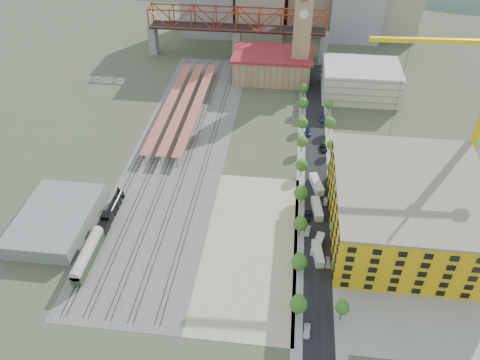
# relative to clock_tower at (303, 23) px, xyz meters

# --- Properties ---
(ground) EXTENTS (400.00, 400.00, 0.00)m
(ground) POSITION_rel_clock_tower_xyz_m (-8.00, -79.99, -28.70)
(ground) COLOR #474C38
(ground) RESTS_ON ground
(ballast_strip) EXTENTS (36.00, 165.00, 0.06)m
(ballast_strip) POSITION_rel_clock_tower_xyz_m (-44.00, -62.49, -28.67)
(ballast_strip) COLOR #605E59
(ballast_strip) RESTS_ON ground
(dirt_lot) EXTENTS (28.00, 67.00, 0.06)m
(dirt_lot) POSITION_rel_clock_tower_xyz_m (-12.00, -111.49, -28.67)
(dirt_lot) COLOR tan
(dirt_lot) RESTS_ON ground
(street_asphalt) EXTENTS (12.00, 170.00, 0.06)m
(street_asphalt) POSITION_rel_clock_tower_xyz_m (8.00, -64.99, -28.67)
(street_asphalt) COLOR black
(street_asphalt) RESTS_ON ground
(sidewalk_west) EXTENTS (3.00, 170.00, 0.04)m
(sidewalk_west) POSITION_rel_clock_tower_xyz_m (2.50, -64.99, -28.68)
(sidewalk_west) COLOR gray
(sidewalk_west) RESTS_ON ground
(sidewalk_east) EXTENTS (3.00, 170.00, 0.04)m
(sidewalk_east) POSITION_rel_clock_tower_xyz_m (13.50, -64.99, -28.68)
(sidewalk_east) COLOR gray
(sidewalk_east) RESTS_ON ground
(construction_pad) EXTENTS (50.00, 90.00, 0.06)m
(construction_pad) POSITION_rel_clock_tower_xyz_m (37.00, -99.99, -28.67)
(construction_pad) COLOR gray
(construction_pad) RESTS_ON ground
(rail_tracks) EXTENTS (26.56, 160.00, 0.18)m
(rail_tracks) POSITION_rel_clock_tower_xyz_m (-45.80, -62.49, -28.55)
(rail_tracks) COLOR #382B23
(rail_tracks) RESTS_ON ground
(platform_canopies) EXTENTS (16.00, 80.00, 4.12)m
(platform_canopies) POSITION_rel_clock_tower_xyz_m (-49.00, -34.99, -24.70)
(platform_canopies) COLOR #CF734F
(platform_canopies) RESTS_ON ground
(station_hall) EXTENTS (38.00, 24.00, 13.10)m
(station_hall) POSITION_rel_clock_tower_xyz_m (-13.00, 2.01, -22.03)
(station_hall) COLOR tan
(station_hall) RESTS_ON ground
(clock_tower) EXTENTS (12.00, 12.00, 52.00)m
(clock_tower) POSITION_rel_clock_tower_xyz_m (0.00, 0.00, 0.00)
(clock_tower) COLOR tan
(clock_tower) RESTS_ON ground
(parking_garage) EXTENTS (34.00, 26.00, 14.00)m
(parking_garage) POSITION_rel_clock_tower_xyz_m (28.00, -9.99, -21.70)
(parking_garage) COLOR silver
(parking_garage) RESTS_ON ground
(truss_bridge) EXTENTS (94.00, 9.60, 25.60)m
(truss_bridge) POSITION_rel_clock_tower_xyz_m (-33.00, 25.01, -9.83)
(truss_bridge) COLOR gray
(truss_bridge) RESTS_ON ground
(construction_building) EXTENTS (44.60, 50.60, 18.80)m
(construction_building) POSITION_rel_clock_tower_xyz_m (34.00, -99.99, -19.29)
(construction_building) COLOR yellow
(construction_building) RESTS_ON ground
(warehouse) EXTENTS (22.00, 32.00, 5.00)m
(warehouse) POSITION_rel_clock_tower_xyz_m (-74.00, -109.99, -26.20)
(warehouse) COLOR gray
(warehouse) RESTS_ON ground
(street_trees) EXTENTS (15.40, 124.40, 8.00)m
(street_trees) POSITION_rel_clock_tower_xyz_m (8.00, -74.99, -28.70)
(street_trees) COLOR #2A6E21
(street_trees) RESTS_ON ground
(distant_hills) EXTENTS (647.00, 264.00, 227.00)m
(distant_hills) POSITION_rel_clock_tower_xyz_m (37.28, 180.01, -108.23)
(distant_hills) COLOR #4C6B59
(distant_hills) RESTS_ON ground
(locomotive) EXTENTS (2.92, 22.49, 5.62)m
(locomotive) POSITION_rel_clock_tower_xyz_m (-58.00, -104.24, -26.60)
(locomotive) COLOR black
(locomotive) RESTS_ON ground
(coach) EXTENTS (3.23, 18.75, 5.88)m
(coach) POSITION_rel_clock_tower_xyz_m (-58.00, -123.85, -25.57)
(coach) COLOR #24371E
(coach) RESTS_ON ground
(site_trailer_a) EXTENTS (3.79, 9.60, 2.56)m
(site_trailer_a) POSITION_rel_clock_tower_xyz_m (8.00, -113.75, -27.42)
(site_trailer_a) COLOR silver
(site_trailer_a) RESTS_ON ground
(site_trailer_b) EXTENTS (4.53, 8.91, 2.36)m
(site_trailer_b) POSITION_rel_clock_tower_xyz_m (8.00, -109.85, -27.52)
(site_trailer_b) COLOR silver
(site_trailer_b) RESTS_ON ground
(site_trailer_c) EXTENTS (4.02, 10.26, 2.73)m
(site_trailer_c) POSITION_rel_clock_tower_xyz_m (8.00, -94.04, -27.33)
(site_trailer_c) COLOR silver
(site_trailer_c) RESTS_ON ground
(site_trailer_d) EXTENTS (5.27, 10.57, 2.80)m
(site_trailer_d) POSITION_rel_clock_tower_xyz_m (8.00, -81.22, -27.30)
(site_trailer_d) COLOR silver
(site_trailer_d) RESTS_ON ground
(car_0) EXTENTS (2.08, 4.49, 1.49)m
(car_0) POSITION_rel_clock_tower_xyz_m (5.00, -139.99, -27.95)
(car_0) COLOR white
(car_0) RESTS_ON ground
(car_1) EXTENTS (2.23, 4.75, 1.50)m
(car_1) POSITION_rel_clock_tower_xyz_m (5.00, -104.05, -27.94)
(car_1) COLOR #A2A2A7
(car_1) RESTS_ON ground
(car_2) EXTENTS (3.11, 5.30, 1.39)m
(car_2) POSITION_rel_clock_tower_xyz_m (5.00, -97.08, -28.00)
(car_2) COLOR black
(car_2) RESTS_ON ground
(car_3) EXTENTS (2.17, 5.10, 1.47)m
(car_3) POSITION_rel_clock_tower_xyz_m (5.00, -46.88, -27.96)
(car_3) COLOR navy
(car_3) RESTS_ON ground
(car_4) EXTENTS (1.83, 4.29, 1.44)m
(car_4) POSITION_rel_clock_tower_xyz_m (11.00, -116.55, -27.97)
(car_4) COLOR silver
(car_4) RESTS_ON ground
(car_5) EXTENTS (1.93, 4.14, 1.31)m
(car_5) POSITION_rel_clock_tower_xyz_m (11.00, -89.19, -28.04)
(car_5) COLOR #9D9CA1
(car_5) RESTS_ON ground
(car_6) EXTENTS (3.06, 5.68, 1.52)m
(car_6) POSITION_rel_clock_tower_xyz_m (11.00, -57.53, -27.94)
(car_6) COLOR black
(car_6) RESTS_ON ground
(car_7) EXTENTS (2.62, 5.06, 1.40)m
(car_7) POSITION_rel_clock_tower_xyz_m (11.00, -35.62, -28.00)
(car_7) COLOR navy
(car_7) RESTS_ON ground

